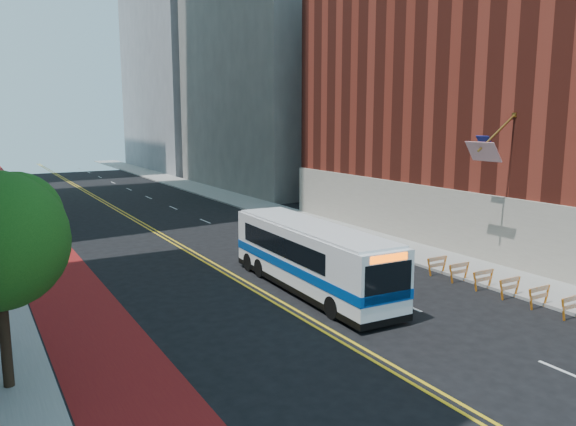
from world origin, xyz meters
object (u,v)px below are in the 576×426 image
Objects in this scene: car_b at (48,219)px; car_c at (33,210)px; car_a at (27,257)px; transit_bus at (310,256)px.

car_c is (-0.49, 5.15, 0.01)m from car_b.
car_a is 0.96× the size of car_b.
car_b is (2.57, 11.86, 0.01)m from car_a.
car_b reaches higher than car_a.
car_c is at bearing 110.62° from transit_bus.
car_c is (2.08, 17.01, 0.01)m from car_a.
car_a is 0.84× the size of car_c.
car_b is at bearing 73.68° from car_a.
car_a is (-11.57, 11.25, -1.01)m from transit_bus.
transit_bus is 29.82m from car_c.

